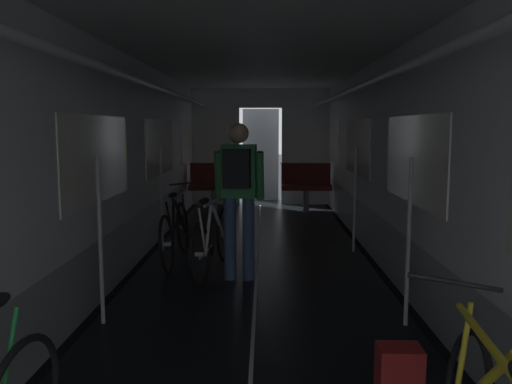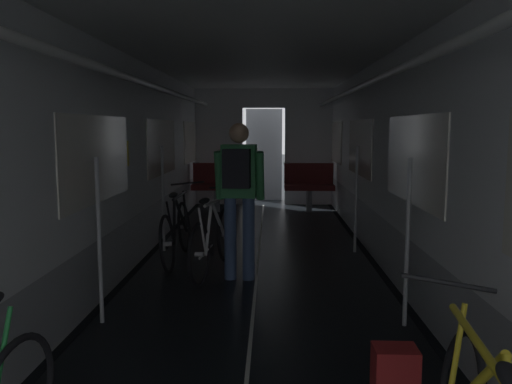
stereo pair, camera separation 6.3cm
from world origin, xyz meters
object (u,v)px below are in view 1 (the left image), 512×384
Objects in this scene: bicycle_black at (176,231)px; bicycle_white_in_aisle at (213,240)px; bench_seat_far_left at (214,182)px; backpack_on_floor at (399,374)px; person_cyclist_aisle at (239,187)px; bench_seat_far_right at (306,183)px.

bicycle_white_in_aisle is at bearing -43.87° from bicycle_black.
bench_seat_far_left is 4.45m from bicycle_white_in_aisle.
bicycle_white_in_aisle is 4.92× the size of backpack_on_floor.
person_cyclist_aisle is at bearing 113.34° from backpack_on_floor.
bench_seat_far_right is 0.58× the size of bicycle_black.
bench_seat_far_left is 0.58× the size of bicycle_black.
bicycle_black is 3.78m from backpack_on_floor.
backpack_on_floor is at bearing -63.45° from bicycle_white_in_aisle.
bench_seat_far_left is at bearing 98.70° from person_cyclist_aisle.
person_cyclist_aisle is 2.87m from backpack_on_floor.
bench_seat_far_left and bench_seat_far_right have the same top height.
bench_seat_far_right is 7.22m from backpack_on_floor.
bench_seat_far_left is 3.95m from bicycle_black.
person_cyclist_aisle is at bearing -42.86° from bicycle_black.
bench_seat_far_right is at bearing 72.62° from bicycle_white_in_aisle.
bicycle_black is 0.70m from bicycle_white_in_aisle.
person_cyclist_aisle reaches higher than bicycle_white_in_aisle.
bench_seat_far_right is 4.64m from bicycle_white_in_aisle.
bicycle_white_in_aisle is (-0.30, 0.26, -0.63)m from person_cyclist_aisle.
person_cyclist_aisle is at bearing -41.09° from bicycle_white_in_aisle.
bicycle_black reaches higher than backpack_on_floor.
bicycle_white_in_aisle is at bearing -107.38° from bench_seat_far_right.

